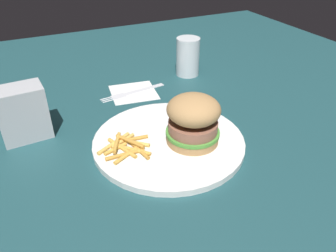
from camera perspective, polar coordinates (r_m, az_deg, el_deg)
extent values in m
plane|color=#1E474C|center=(0.66, -0.57, -2.31)|extent=(1.60, 1.60, 0.00)
cylinder|color=white|center=(0.64, 0.00, -2.73)|extent=(0.29, 0.29, 0.01)
cylinder|color=tan|center=(0.63, 4.23, -1.93)|extent=(0.10, 0.10, 0.02)
cylinder|color=#4C9338|center=(0.62, 4.27, -1.07)|extent=(0.10, 0.10, 0.01)
cylinder|color=#8E5B47|center=(0.61, 4.32, -0.03)|extent=(0.09, 0.09, 0.02)
ellipsoid|color=tan|center=(0.60, 4.46, 2.86)|extent=(0.10, 0.10, 0.05)
cylinder|color=#E5B251|center=(0.63, -9.33, -2.95)|extent=(0.07, 0.04, 0.01)
cylinder|color=gold|center=(0.61, -6.17, -4.04)|extent=(0.05, 0.06, 0.01)
cylinder|color=gold|center=(0.60, -6.83, -4.75)|extent=(0.07, 0.04, 0.01)
cylinder|color=gold|center=(0.60, -7.43, -4.87)|extent=(0.07, 0.01, 0.01)
cylinder|color=#E5B251|center=(0.63, -7.82, -2.56)|extent=(0.05, 0.03, 0.01)
cylinder|color=gold|center=(0.60, -5.09, -4.05)|extent=(0.02, 0.07, 0.01)
cylinder|color=gold|center=(0.61, -9.06, -3.91)|extent=(0.05, 0.02, 0.01)
cylinder|color=gold|center=(0.61, -7.93, -3.76)|extent=(0.03, 0.07, 0.01)
cylinder|color=#E5B251|center=(0.62, -5.70, -2.85)|extent=(0.05, 0.05, 0.01)
cylinder|color=gold|center=(0.63, -6.04, -2.24)|extent=(0.06, 0.01, 0.01)
cylinder|color=gold|center=(0.62, -6.56, -2.62)|extent=(0.04, 0.06, 0.01)
cylinder|color=gold|center=(0.62, -8.97, -2.61)|extent=(0.03, 0.06, 0.01)
cube|color=white|center=(0.84, -5.97, 5.83)|extent=(0.12, 0.12, 0.00)
cube|color=silver|center=(0.85, -4.09, 6.51)|extent=(0.11, 0.03, 0.00)
cube|color=silver|center=(0.82, -8.51, 5.25)|extent=(0.04, 0.03, 0.00)
cylinder|color=silver|center=(0.82, -10.75, 4.89)|extent=(0.03, 0.01, 0.00)
cylinder|color=silver|center=(0.81, -10.52, 4.67)|extent=(0.03, 0.01, 0.00)
cylinder|color=silver|center=(0.80, -10.29, 4.45)|extent=(0.03, 0.01, 0.00)
cylinder|color=silver|center=(0.92, 3.43, 11.85)|extent=(0.06, 0.06, 0.10)
cylinder|color=orange|center=(0.92, 3.40, 11.06)|extent=(0.06, 0.06, 0.07)
cube|color=#B7BABF|center=(0.69, -23.79, 2.04)|extent=(0.09, 0.07, 0.11)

